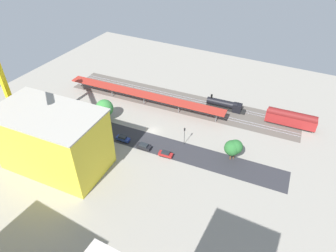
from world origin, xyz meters
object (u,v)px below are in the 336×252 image
box_truck_0 (93,137)px  street_tree_2 (235,147)px  street_tree_0 (232,148)px  parked_car_3 (103,134)px  construction_building (53,140)px  parked_car_0 (166,154)px  box_truck_1 (78,132)px  parked_car_5 (69,121)px  passenger_coach (291,119)px  parked_car_4 (87,127)px  parked_car_2 (123,139)px  traffic_light (184,134)px  locomotive (226,105)px  tower_crane (2,84)px  street_tree_1 (104,108)px  platform_canopy_near (144,94)px  parked_car_1 (144,147)px

box_truck_0 → street_tree_2: (-43.58, -12.52, 3.05)m
street_tree_0 → parked_car_3: bearing=11.2°
street_tree_0 → construction_building: bearing=29.3°
parked_car_0 → parked_car_3: 23.29m
box_truck_1 → parked_car_5: bearing=-27.6°
construction_building → street_tree_0: 51.75m
passenger_coach → box_truck_1: size_ratio=1.83×
parked_car_3 → parked_car_4: size_ratio=1.05×
parked_car_2 → box_truck_1: bearing=17.9°
street_tree_2 → traffic_light: size_ratio=1.07×
locomotive → construction_building: construction_building is taller
tower_crane → street_tree_1: bearing=-127.0°
parked_car_3 → tower_crane: tower_crane is taller
parked_car_2 → construction_building: (10.79, 17.76, 8.29)m
locomotive → street_tree_2: 27.52m
parked_car_0 → parked_car_4: size_ratio=0.99×
parked_car_2 → traffic_light: (-18.66, -7.46, 3.47)m
platform_canopy_near → street_tree_2: size_ratio=9.29×
box_truck_1 → street_tree_0: size_ratio=1.37×
parked_car_3 → street_tree_2: 43.39m
passenger_coach → street_tree_0: 29.03m
platform_canopy_near → box_truck_1: 28.58m
parked_car_0 → street_tree_0: bearing=-156.7°
box_truck_1 → street_tree_0: 50.19m
platform_canopy_near → parked_car_3: bearing=84.4°
platform_canopy_near → tower_crane: tower_crane is taller
parked_car_4 → construction_building: (-3.85, 17.27, 8.30)m
construction_building → box_truck_1: size_ratio=3.16×
traffic_light → parked_car_3: bearing=17.5°
parked_car_2 → tower_crane: (28.99, 14.99, 20.51)m
parked_car_1 → tower_crane: bearing=21.6°
locomotive → box_truck_1: 54.18m
passenger_coach → street_tree_1: street_tree_1 is taller
street_tree_1 → street_tree_2: bearing=-179.0°
parked_car_5 → construction_building: size_ratio=0.17×
parked_car_4 → traffic_light: size_ratio=0.71×
parked_car_3 → box_truck_1: 8.22m
parked_car_3 → locomotive: bearing=-132.8°
platform_canopy_near → street_tree_1: (7.12, 14.91, 0.38)m
parked_car_0 → traffic_light: 8.96m
parked_car_1 → street_tree_2: 28.38m
parked_car_4 → box_truck_1: (-0.17, 4.19, 0.81)m
parked_car_2 → parked_car_3: 7.35m
parked_car_5 → box_truck_1: size_ratio=0.53×
locomotive → street_tree_1: street_tree_1 is taller
locomotive → parked_car_2: bearing=54.0°
parked_car_0 → parked_car_2: parked_car_2 is taller
parked_car_1 → parked_car_3: (15.47, 0.47, -0.04)m
parked_car_2 → parked_car_5: 22.90m
passenger_coach → parked_car_3: (54.72, 34.01, -2.31)m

